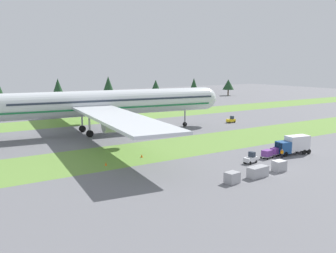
# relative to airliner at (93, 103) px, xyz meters

# --- Properties ---
(ground_plane) EXTENTS (400.00, 400.00, 0.00)m
(ground_plane) POSITION_rel_airliner_xyz_m (12.34, -47.16, -7.64)
(ground_plane) COLOR slate
(grass_strip_near) EXTENTS (320.00, 17.14, 0.01)m
(grass_strip_near) POSITION_rel_airliner_xyz_m (12.34, -23.45, -7.63)
(grass_strip_near) COLOR olive
(grass_strip_near) RESTS_ON ground
(grass_strip_far) EXTENTS (320.00, 17.14, 0.01)m
(grass_strip_far) POSITION_rel_airliner_xyz_m (12.34, 22.83, -7.63)
(grass_strip_far) COLOR olive
(grass_strip_far) RESTS_ON ground
(airliner) EXTENTS (70.18, 86.30, 21.33)m
(airliner) POSITION_rel_airliner_xyz_m (0.00, 0.00, 0.00)
(airliner) COLOR silver
(airliner) RESTS_ON ground
(baggage_tug) EXTENTS (2.77, 1.69, 1.97)m
(baggage_tug) POSITION_rel_airliner_xyz_m (12.40, -41.31, -6.82)
(baggage_tug) COLOR silver
(baggage_tug) RESTS_ON ground
(cargo_dolly_lead) EXTENTS (2.41, 1.82, 1.55)m
(cargo_dolly_lead) POSITION_rel_airliner_xyz_m (17.37, -40.54, -6.72)
(cargo_dolly_lead) COLOR #A3A3A8
(cargo_dolly_lead) RESTS_ON ground
(cargo_dolly_second) EXTENTS (2.41, 1.82, 1.55)m
(cargo_dolly_second) POSITION_rel_airliner_xyz_m (20.23, -40.09, -6.72)
(cargo_dolly_second) COLOR #A3A3A8
(cargo_dolly_second) RESTS_ON ground
(cargo_dolly_third) EXTENTS (2.41, 1.82, 1.55)m
(cargo_dolly_third) POSITION_rel_airliner_xyz_m (23.10, -39.64, -6.72)
(cargo_dolly_third) COLOR #A3A3A8
(cargo_dolly_third) RESTS_ON ground
(catering_truck) EXTENTS (7.25, 3.47, 3.58)m
(catering_truck) POSITION_rel_airliner_xyz_m (23.97, -41.10, -5.69)
(catering_truck) COLOR #1E4C8E
(catering_truck) RESTS_ON ground
(pushback_tractor) EXTENTS (2.74, 1.61, 1.97)m
(pushback_tractor) POSITION_rel_airliner_xyz_m (41.06, -5.03, -6.82)
(pushback_tractor) COLOR yellow
(pushback_tractor) RESTS_ON ground
(ground_crew_marshaller) EXTENTS (0.37, 0.47, 1.74)m
(ground_crew_marshaller) POSITION_rel_airliner_xyz_m (19.71, -41.99, -6.69)
(ground_crew_marshaller) COLOR black
(ground_crew_marshaller) RESTS_ON ground
(uld_container_0) EXTENTS (2.09, 1.72, 1.63)m
(uld_container_0) POSITION_rel_airliner_xyz_m (6.61, -47.85, -6.82)
(uld_container_0) COLOR #A3A3A8
(uld_container_0) RESTS_ON ground
(uld_container_1) EXTENTS (2.17, 1.82, 1.62)m
(uld_container_1) POSITION_rel_airliner_xyz_m (2.01, -47.84, -6.83)
(uld_container_1) COLOR #A3A3A8
(uld_container_1) RESTS_ON ground
(uld_container_2) EXTENTS (2.13, 1.76, 1.63)m
(uld_container_2) POSITION_rel_airliner_xyz_m (8.05, -47.75, -6.82)
(uld_container_2) COLOR #A3A3A8
(uld_container_2) RESTS_ON ground
(uld_container_3) EXTENTS (2.02, 1.63, 1.72)m
(uld_container_3) POSITION_rel_airliner_xyz_m (12.67, -47.40, -6.78)
(uld_container_3) COLOR #A3A3A8
(uld_container_3) RESTS_ON ground
(taxiway_marker_0) EXTENTS (0.44, 0.44, 0.63)m
(taxiway_marker_0) POSITION_rel_airliner_xyz_m (-1.67, -27.36, -7.32)
(taxiway_marker_0) COLOR orange
(taxiway_marker_0) RESTS_ON ground
(taxiway_marker_1) EXTENTS (0.44, 0.44, 0.59)m
(taxiway_marker_1) POSITION_rel_airliner_xyz_m (-9.58, -28.98, -7.34)
(taxiway_marker_1) COLOR orange
(taxiway_marker_1) RESTS_ON ground
(distant_tree_line) EXTENTS (194.35, 9.45, 12.48)m
(distant_tree_line) POSITION_rel_airliner_xyz_m (8.72, 69.90, -0.51)
(distant_tree_line) COLOR #4C3823
(distant_tree_line) RESTS_ON ground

